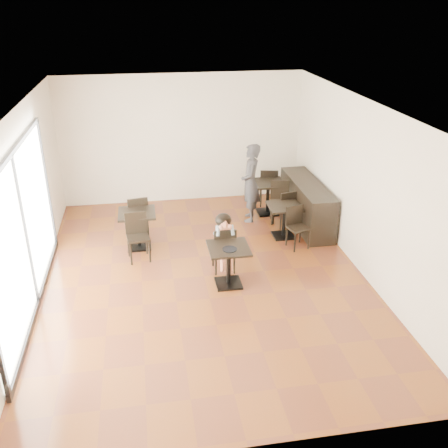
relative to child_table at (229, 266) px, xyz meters
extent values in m
cube|color=brown|center=(-0.41, 0.36, -0.39)|extent=(6.00, 8.00, 0.01)
cube|color=white|center=(-0.41, 0.36, 2.81)|extent=(6.00, 8.00, 0.01)
cube|color=white|center=(-0.41, 4.36, 1.21)|extent=(6.00, 0.01, 3.20)
cube|color=white|center=(-0.41, -3.64, 1.21)|extent=(6.00, 0.01, 3.20)
cube|color=white|center=(-3.41, 0.36, 1.21)|extent=(0.01, 8.00, 3.20)
cube|color=white|center=(2.59, 0.36, 1.21)|extent=(0.01, 8.00, 3.20)
cube|color=white|center=(-3.38, -0.14, 1.01)|extent=(0.04, 4.50, 2.60)
cylinder|color=black|center=(0.00, -0.10, 0.40)|extent=(0.26, 0.26, 0.02)
imported|color=#38373C|center=(1.01, 2.81, 0.53)|extent=(0.56, 0.74, 1.83)
cube|color=black|center=(2.24, 2.36, 0.11)|extent=(0.60, 2.40, 1.00)
camera|label=1|loc=(-1.39, -7.78, 4.48)|focal=40.00mm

